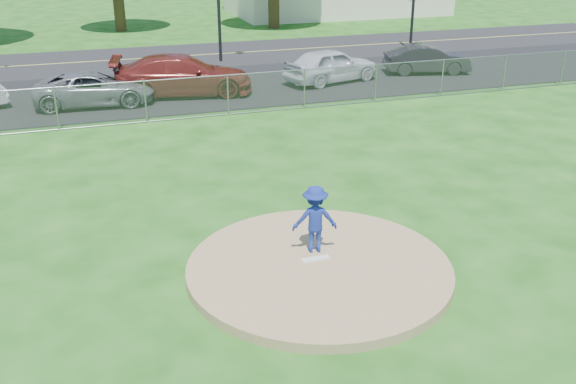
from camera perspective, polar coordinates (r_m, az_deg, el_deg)
name	(u,v)px	position (r m, az deg, el deg)	size (l,w,h in m)	color
ground	(214,133)	(22.09, -6.61, 5.24)	(120.00, 120.00, 0.00)	#175011
pitchers_mound	(319,269)	(13.18, 2.77, -6.82)	(5.40, 5.40, 0.20)	#A08258
pitching_rubber	(316,259)	(13.28, 2.47, -5.96)	(0.60, 0.15, 0.04)	white
chain_link_fence	(201,97)	(23.78, -7.73, 8.33)	(40.00, 0.06, 1.50)	gray
parking_lot	(181,89)	(28.26, -9.46, 8.98)	(50.00, 8.00, 0.01)	black
street	(157,57)	(35.53, -11.54, 11.64)	(60.00, 7.00, 0.01)	black
pitcher	(315,219)	(13.34, 2.41, -2.42)	(0.94, 0.54, 1.46)	navy
traffic_cone	(64,95)	(27.03, -19.29, 8.12)	(0.34, 0.34, 0.66)	orange
parked_car_gray	(94,89)	(26.38, -16.85, 8.77)	(2.12, 4.60, 1.28)	slate
parked_car_darkred	(183,75)	(27.15, -9.34, 10.22)	(2.31, 5.67, 1.65)	maroon
parked_car_pearl	(331,65)	(29.17, 3.85, 11.19)	(1.78, 4.42, 1.51)	silver
parked_car_charcoal	(427,59)	(31.62, 12.25, 11.46)	(1.39, 3.98, 1.31)	#242427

